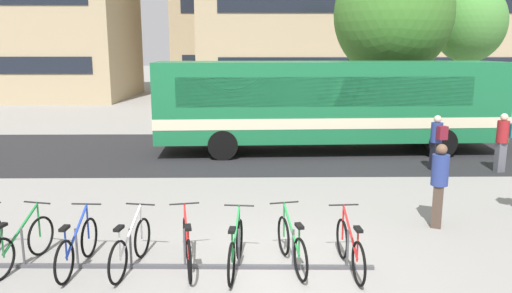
# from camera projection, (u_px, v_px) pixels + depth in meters

# --- Properties ---
(ground) EXTENTS (200.00, 200.00, 0.00)m
(ground) POSITION_uv_depth(u_px,v_px,m) (273.00, 276.00, 7.87)
(ground) COLOR gray
(bus_lane_asphalt) EXTENTS (80.00, 7.20, 0.01)m
(bus_lane_asphalt) POSITION_uv_depth(u_px,v_px,m) (260.00, 151.00, 17.42)
(bus_lane_asphalt) COLOR #232326
(bus_lane_asphalt) RESTS_ON ground
(city_bus) EXTENTS (12.11, 3.02, 3.20)m
(city_bus) POSITION_uv_depth(u_px,v_px,m) (330.00, 102.00, 17.11)
(city_bus) COLOR #196B3D
(city_bus) RESTS_ON ground
(bike_rack) EXTENTS (7.27, 0.26, 0.70)m
(bike_rack) POSITION_uv_depth(u_px,v_px,m) (158.00, 263.00, 8.14)
(bike_rack) COLOR #47474C
(bike_rack) RESTS_ON ground
(parked_bicycle_green_1) EXTENTS (0.60, 1.69, 0.99)m
(parked_bicycle_green_1) POSITION_uv_depth(u_px,v_px,m) (21.00, 245.00, 8.14)
(parked_bicycle_green_1) COLOR black
(parked_bicycle_green_1) RESTS_ON ground
(parked_bicycle_blue_2) EXTENTS (0.52, 1.72, 0.99)m
(parked_bicycle_blue_2) POSITION_uv_depth(u_px,v_px,m) (77.00, 247.00, 8.05)
(parked_bicycle_blue_2) COLOR black
(parked_bicycle_blue_2) RESTS_ON ground
(parked_bicycle_white_3) EXTENTS (0.52, 1.71, 0.99)m
(parked_bicycle_white_3) POSITION_uv_depth(u_px,v_px,m) (131.00, 248.00, 8.05)
(parked_bicycle_white_3) COLOR black
(parked_bicycle_white_3) RESTS_ON ground
(parked_bicycle_red_4) EXTENTS (0.53, 1.70, 0.99)m
(parked_bicycle_red_4) POSITION_uv_depth(u_px,v_px,m) (187.00, 247.00, 8.08)
(parked_bicycle_red_4) COLOR black
(parked_bicycle_red_4) RESTS_ON ground
(parked_bicycle_green_5) EXTENTS (0.52, 1.72, 0.99)m
(parked_bicycle_green_5) POSITION_uv_depth(u_px,v_px,m) (236.00, 249.00, 7.98)
(parked_bicycle_green_5) COLOR black
(parked_bicycle_green_5) RESTS_ON ground
(parked_bicycle_green_6) EXTENTS (0.55, 1.70, 0.99)m
(parked_bicycle_green_6) POSITION_uv_depth(u_px,v_px,m) (292.00, 245.00, 8.14)
(parked_bicycle_green_6) COLOR black
(parked_bicycle_green_6) RESTS_ON ground
(parked_bicycle_red_7) EXTENTS (0.52, 1.72, 0.99)m
(parked_bicycle_red_7) POSITION_uv_depth(u_px,v_px,m) (350.00, 249.00, 8.01)
(parked_bicycle_red_7) COLOR black
(parked_bicycle_red_7) RESTS_ON ground
(commuter_teal_pack_0) EXTENTS (0.57, 0.41, 1.77)m
(commuter_teal_pack_0) POSITION_uv_depth(u_px,v_px,m) (503.00, 138.00, 14.34)
(commuter_teal_pack_0) COLOR #565660
(commuter_teal_pack_0) RESTS_ON ground
(commuter_olive_pack_1) EXTENTS (0.49, 0.60, 1.76)m
(commuter_olive_pack_1) POSITION_uv_depth(u_px,v_px,m) (439.00, 179.00, 9.88)
(commuter_olive_pack_1) COLOR #47382D
(commuter_olive_pack_1) RESTS_ON ground
(commuter_maroon_pack_3) EXTENTS (0.44, 0.58, 1.69)m
(commuter_maroon_pack_3) POSITION_uv_depth(u_px,v_px,m) (437.00, 139.00, 14.50)
(commuter_maroon_pack_3) COLOR black
(commuter_maroon_pack_3) RESTS_ON ground
(street_tree_0) EXTENTS (3.43, 3.43, 6.79)m
(street_tree_0) POSITION_uv_depth(u_px,v_px,m) (470.00, 23.00, 23.47)
(street_tree_0) COLOR brown
(street_tree_0) RESTS_ON ground
(street_tree_1) EXTENTS (5.17, 5.17, 7.95)m
(street_tree_1) POSITION_uv_depth(u_px,v_px,m) (393.00, 14.00, 21.21)
(street_tree_1) COLOR brown
(street_tree_1) RESTS_ON ground
(building_centre_block) EXTENTS (16.32, 13.74, 13.05)m
(building_centre_block) POSITION_uv_depth(u_px,v_px,m) (268.00, 17.00, 44.89)
(building_centre_block) COLOR tan
(building_centre_block) RESTS_ON ground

